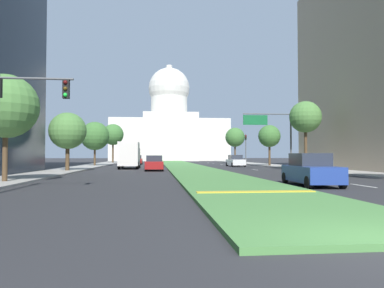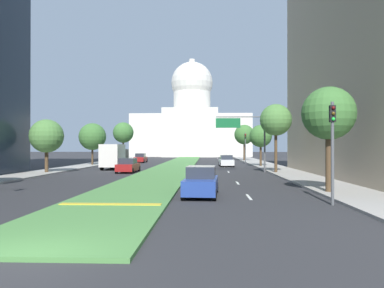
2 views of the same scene
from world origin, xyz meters
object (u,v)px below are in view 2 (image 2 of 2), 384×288
Objects in this scene: street_tree_right_near at (329,114)px; street_tree_left_distant at (123,133)px; sedan_distant at (226,161)px; street_tree_right_distant at (244,135)px; capitol_building at (192,125)px; street_tree_left_mid at (47,136)px; traffic_light_near_right at (333,139)px; sedan_far_horizon at (141,158)px; box_truck_delivery at (114,156)px; sedan_lead_stopped at (201,182)px; street_tree_left_far at (92,137)px; overhead_guide_sign at (246,131)px; street_tree_right_far at (261,136)px; sedan_midblock at (128,166)px; traffic_light_far_right at (245,144)px; street_tree_right_mid at (276,120)px.

street_tree_right_near is 58.16m from street_tree_left_distant.
street_tree_right_distant is at bearing 77.44° from sedan_distant.
street_tree_left_mid is at bearing -100.01° from capitol_building.
traffic_light_near_right reaches higher than sedan_distant.
sedan_far_horizon is 19.50m from box_truck_delivery.
sedan_lead_stopped is (-7.74, -52.81, -4.44)m from street_tree_right_distant.
street_tree_left_distant is at bearing 119.84° from sedan_far_horizon.
street_tree_left_mid is 0.81× the size of street_tree_right_distant.
traffic_light_near_right is 0.66× the size of street_tree_left_distant.
street_tree_left_far is 20.74m from sedan_distant.
traffic_light_near_right is at bearing -85.34° from overhead_guide_sign.
street_tree_right_far reaches higher than traffic_light_near_right.
sedan_distant is at bearing 95.76° from traffic_light_near_right.
overhead_guide_sign reaches higher than sedan_distant.
sedan_midblock is (-15.21, 22.64, -2.55)m from traffic_light_near_right.
street_tree_left_distant reaches higher than traffic_light_near_right.
street_tree_left_far is 1.01× the size of box_truck_delivery.
capitol_building is at bearing 101.84° from street_tree_right_far.
box_truck_delivery is (5.35, -28.63, -4.05)m from street_tree_left_distant.
street_tree_right_far reaches higher than box_truck_delivery.
traffic_light_far_right is at bearing 91.82° from street_tree_right_near.
capitol_building reaches higher than street_tree_left_distant.
street_tree_left_distant is (0.27, 19.71, 1.32)m from street_tree_left_far.
street_tree_left_distant is 35.73m from sedan_midblock.
street_tree_left_far is at bearing 147.87° from overhead_guide_sign.
sedan_far_horizon is (-3.14, 25.23, 0.01)m from sedan_midblock.
sedan_midblock is (-15.21, -20.45, -2.55)m from traffic_light_far_right.
traffic_light_far_right reaches higher than sedan_far_horizon.
overhead_guide_sign is at bearing 3.81° from sedan_midblock.
street_tree_right_distant is 1.55× the size of sedan_lead_stopped.
street_tree_right_distant is at bearing 90.70° from street_tree_right_far.
street_tree_right_near reaches higher than street_tree_left_mid.
overhead_guide_sign reaches higher than street_tree_left_mid.
box_truck_delivery is at bearing -79.42° from street_tree_left_distant.
overhead_guide_sign is 1.08× the size of street_tree_right_far.
box_truck_delivery is at bearing 53.70° from street_tree_left_mid.
street_tree_right_distant is 1.54× the size of sedan_midblock.
street_tree_left_distant is at bearing -109.13° from capitol_building.
sedan_distant is at bearing -114.35° from traffic_light_far_right.
street_tree_right_near is 1.04× the size of box_truck_delivery.
street_tree_right_mid reaches higher than traffic_light_far_right.
street_tree_left_far is (-23.87, 37.31, 1.10)m from traffic_light_near_right.
street_tree_right_near is 1.11× the size of street_tree_right_far.
street_tree_left_mid is 25.03m from sedan_distant.
traffic_light_near_right is 51.32m from sedan_far_horizon.
overhead_guide_sign reaches higher than sedan_lead_stopped.
capitol_building is at bearing 96.70° from traffic_light_near_right.
traffic_light_far_right is 23.49m from box_truck_delivery.
sedan_midblock is at bearing -62.16° from box_truck_delivery.
street_tree_left_mid reaches higher than traffic_light_near_right.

